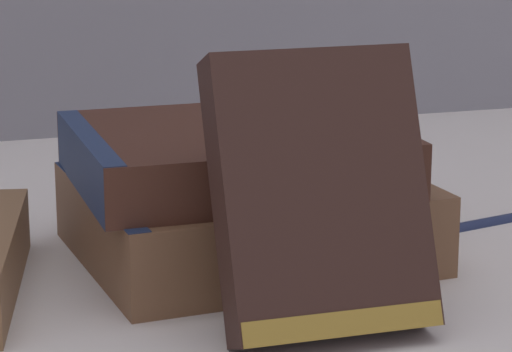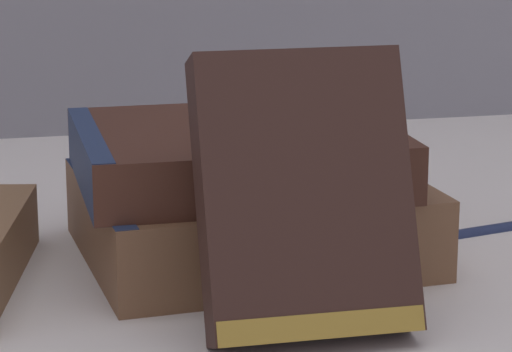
{
  "view_description": "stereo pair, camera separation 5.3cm",
  "coord_description": "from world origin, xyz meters",
  "px_view_note": "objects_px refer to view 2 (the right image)",
  "views": [
    {
      "loc": [
        -0.21,
        -0.6,
        0.22
      ],
      "look_at": [
        -0.01,
        0.03,
        0.05
      ],
      "focal_mm": 85.0,
      "sensor_mm": 36.0,
      "label": 1
    },
    {
      "loc": [
        -0.16,
        -0.61,
        0.22
      ],
      "look_at": [
        -0.01,
        0.03,
        0.05
      ],
      "focal_mm": 85.0,
      "sensor_mm": 36.0,
      "label": 2
    }
  ],
  "objects_px": {
    "book_flat_bottom": "(240,218)",
    "book_flat_top": "(226,154)",
    "fountain_pen": "(487,225)",
    "pocket_watch": "(311,124)",
    "book_leaning_front": "(305,205)"
  },
  "relations": [
    {
      "from": "book_flat_bottom",
      "to": "book_leaning_front",
      "type": "xyz_separation_m",
      "value": [
        0.01,
        -0.12,
        0.04
      ]
    },
    {
      "from": "book_flat_bottom",
      "to": "pocket_watch",
      "type": "relative_size",
      "value": 3.42
    },
    {
      "from": "pocket_watch",
      "to": "book_leaning_front",
      "type": "bearing_deg",
      "value": -106.74
    },
    {
      "from": "pocket_watch",
      "to": "book_flat_top",
      "type": "bearing_deg",
      "value": 159.39
    },
    {
      "from": "book_flat_bottom",
      "to": "book_flat_top",
      "type": "height_order",
      "value": "book_flat_top"
    },
    {
      "from": "book_flat_top",
      "to": "book_leaning_front",
      "type": "distance_m",
      "value": 0.12
    },
    {
      "from": "book_flat_top",
      "to": "fountain_pen",
      "type": "xyz_separation_m",
      "value": [
        0.17,
        0.01,
        -0.06
      ]
    },
    {
      "from": "book_flat_top",
      "to": "book_leaning_front",
      "type": "xyz_separation_m",
      "value": [
        0.01,
        -0.12,
        0.0
      ]
    },
    {
      "from": "book_leaning_front",
      "to": "pocket_watch",
      "type": "height_order",
      "value": "book_leaning_front"
    },
    {
      "from": "book_leaning_front",
      "to": "fountain_pen",
      "type": "relative_size",
      "value": 0.94
    },
    {
      "from": "pocket_watch",
      "to": "fountain_pen",
      "type": "distance_m",
      "value": 0.15
    },
    {
      "from": "book_flat_bottom",
      "to": "fountain_pen",
      "type": "relative_size",
      "value": 1.37
    },
    {
      "from": "book_flat_bottom",
      "to": "fountain_pen",
      "type": "distance_m",
      "value": 0.16
    },
    {
      "from": "book_flat_top",
      "to": "book_flat_bottom",
      "type": "bearing_deg",
      "value": 18.24
    },
    {
      "from": "book_leaning_front",
      "to": "fountain_pen",
      "type": "distance_m",
      "value": 0.21
    }
  ]
}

